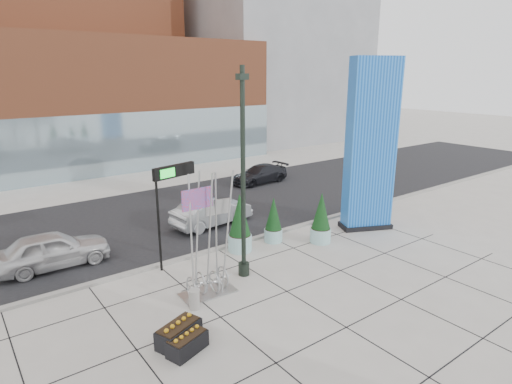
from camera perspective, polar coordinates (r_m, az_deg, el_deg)
ground at (r=17.02m, az=-0.74°, el=-12.79°), size 160.00×160.00×0.00m
street_asphalt at (r=25.13m, az=-14.31°, el=-3.64°), size 80.00×12.00×0.02m
curb_edge at (r=20.04m, az=-7.56°, el=-8.16°), size 80.00×0.30×0.12m
tower_podium at (r=40.40m, az=-23.11°, el=10.73°), size 34.00×10.00×11.00m
tower_glass_front at (r=36.12m, az=-20.70°, el=5.72°), size 34.00×0.60×5.00m
building_grey_parking at (r=56.19m, az=1.54°, el=16.56°), size 20.00×18.00×18.00m
blue_pylon at (r=22.91m, az=15.02°, el=5.55°), size 2.92×2.20×8.89m
lamp_post at (r=16.85m, az=-1.71°, el=-0.46°), size 0.57×0.46×8.38m
public_art_sculpture at (r=16.26m, az=-6.50°, el=-9.40°), size 2.16×1.18×4.75m
concrete_bollard at (r=15.74m, az=-8.23°, el=-13.98°), size 0.37×0.37×0.73m
overhead_street_sign at (r=17.91m, az=-10.98°, el=1.43°), size 2.07×0.65×4.42m
round_planter_east at (r=21.16m, az=8.67°, el=-3.56°), size 1.02×1.02×2.55m
round_planter_mid at (r=21.08m, az=2.34°, el=-3.85°), size 0.91×0.91×2.26m
round_planter_west at (r=19.90m, az=-2.18°, el=-4.30°), size 1.11×1.11×2.78m
box_planter_north at (r=13.70m, az=-9.16°, el=-19.21°), size 1.38×0.98×0.69m
box_planter_south at (r=14.09m, az=-10.26°, el=-17.97°), size 1.59×1.18×0.79m
car_white_west at (r=20.39m, az=-25.46°, el=-6.99°), size 4.67×2.00×1.57m
car_silver_mid at (r=23.50m, az=-5.89°, el=-2.64°), size 4.77×2.12×1.52m
car_dark_east at (r=32.38m, az=0.50°, el=2.38°), size 4.74×2.16×1.34m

